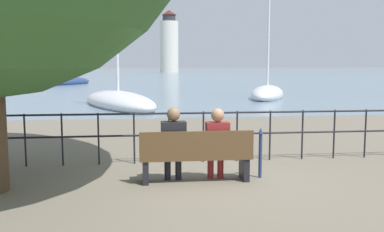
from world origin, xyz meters
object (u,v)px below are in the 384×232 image
seated_person_left (173,141)px  closed_umbrella (260,150)px  sailboat_0 (68,82)px  seated_person_right (217,141)px  sailboat_5 (267,94)px  harbor_lighthouse (169,44)px  park_bench (196,157)px  sailboat_3 (118,102)px

seated_person_left → closed_umbrella: size_ratio=1.43×
sailboat_0 → seated_person_left: bearing=-53.7°
seated_person_right → sailboat_5: (6.44, 18.24, -0.43)m
closed_umbrella → harbor_lighthouse: 122.03m
closed_umbrella → harbor_lighthouse: (6.73, 121.58, 8.04)m
seated_person_left → harbor_lighthouse: 122.18m
seated_person_left → sailboat_0: size_ratio=0.13×
closed_umbrella → sailboat_5: 19.03m
park_bench → seated_person_left: seated_person_left is taller
park_bench → harbor_lighthouse: size_ratio=0.10×
sailboat_5 → harbor_lighthouse: size_ratio=0.41×
closed_umbrella → seated_person_right: bearing=-175.0°
closed_umbrella → harbor_lighthouse: size_ratio=0.05×
park_bench → harbor_lighthouse: (7.90, 121.73, 8.11)m
seated_person_left → sailboat_5: 19.61m
seated_person_right → harbor_lighthouse: bearing=86.5°
seated_person_left → sailboat_5: (7.19, 18.24, -0.44)m
closed_umbrella → sailboat_5: sailboat_5 is taller
park_bench → closed_umbrella: park_bench is taller
harbor_lighthouse → closed_umbrella: bearing=-93.2°
closed_umbrella → seated_person_left: bearing=-177.4°
park_bench → sailboat_0: sailboat_0 is taller
seated_person_left → seated_person_right: size_ratio=1.02×
park_bench → sailboat_0: bearing=102.0°
sailboat_0 → sailboat_3: sailboat_0 is taller
closed_umbrella → harbor_lighthouse: bearing=86.8°
seated_person_right → sailboat_5: size_ratio=0.17×
sailboat_5 → seated_person_left: bearing=-88.4°
sailboat_3 → harbor_lighthouse: bearing=63.7°
sailboat_0 → harbor_lighthouse: (16.46, 81.63, 8.27)m
sailboat_0 → harbor_lighthouse: 83.69m
seated_person_right → harbor_lighthouse: size_ratio=0.07×
park_bench → sailboat_3: bearing=98.1°
park_bench → sailboat_3: size_ratio=0.24×
park_bench → seated_person_right: size_ratio=1.52×
seated_person_left → sailboat_3: bearing=96.6°
sailboat_5 → harbor_lighthouse: harbor_lighthouse is taller
seated_person_right → closed_umbrella: size_ratio=1.40×
park_bench → harbor_lighthouse: 122.25m
closed_umbrella → sailboat_5: (5.65, 18.17, -0.24)m
sailboat_0 → harbor_lighthouse: size_ratio=0.55×
sailboat_0 → sailboat_5: 26.65m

